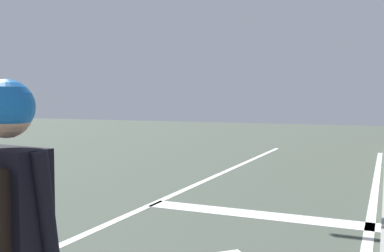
{
  "coord_description": "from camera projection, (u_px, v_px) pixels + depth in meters",
  "views": [
    {
      "loc": [
        3.54,
        2.06,
        1.57
      ],
      "look_at": [
        1.35,
        7.04,
        1.24
      ],
      "focal_mm": 41.53,
      "sensor_mm": 36.0,
      "label": 1
    }
  ],
  "objects": [
    {
      "name": "skater",
      "position": [
        5.0,
        220.0,
        1.86
      ],
      "size": [
        0.44,
        0.6,
        1.57
      ],
      "color": "#425463",
      "rests_on": "skateboard"
    },
    {
      "name": "stop_bar",
      "position": [
        256.0,
        214.0,
        6.03
      ],
      "size": [
        3.17,
        0.4,
        0.01
      ],
      "primitive_type": "cube",
      "color": "silver",
      "rests_on": "ground"
    },
    {
      "name": "lane_line_center",
      "position": [
        74.0,
        239.0,
        4.97
      ],
      "size": [
        0.12,
        20.0,
        0.01
      ],
      "primitive_type": "cube",
      "color": "silver",
      "rests_on": "ground"
    }
  ]
}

